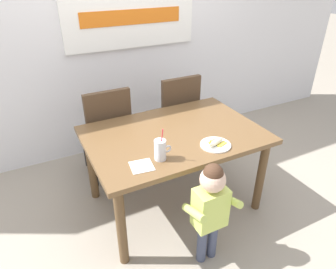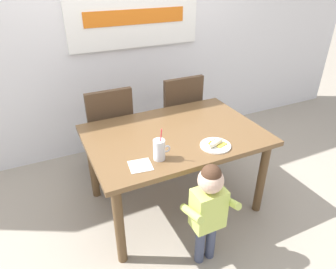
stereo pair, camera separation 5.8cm
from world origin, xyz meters
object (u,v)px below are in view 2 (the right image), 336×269
(dining_chair_right, at_px, (178,113))
(peeled_banana, at_px, (216,143))
(dining_table, at_px, (175,143))
(snack_plate, at_px, (215,146))
(dining_chair_left, at_px, (109,128))
(paper_napkin, at_px, (140,166))
(toddler_standing, at_px, (209,204))
(milk_cup, at_px, (159,151))

(dining_chair_right, distance_m, peeled_banana, 1.03)
(dining_table, bearing_deg, snack_plate, -59.74)
(dining_chair_left, height_order, paper_napkin, dining_chair_left)
(toddler_standing, distance_m, paper_napkin, 0.52)
(dining_table, xyz_separation_m, peeled_banana, (0.18, -0.32, 0.12))
(milk_cup, relative_size, paper_napkin, 1.67)
(snack_plate, height_order, peeled_banana, peeled_banana)
(dining_chair_left, bearing_deg, dining_table, 119.82)
(peeled_banana, distance_m, paper_napkin, 0.60)
(toddler_standing, xyz_separation_m, peeled_banana, (0.25, 0.33, 0.23))
(dining_chair_left, bearing_deg, toddler_standing, 103.36)
(snack_plate, relative_size, paper_napkin, 1.53)
(dining_chair_left, relative_size, toddler_standing, 1.15)
(paper_napkin, bearing_deg, milk_cup, 8.57)
(dining_table, xyz_separation_m, snack_plate, (0.18, -0.31, 0.10))
(dining_chair_right, bearing_deg, paper_napkin, 51.29)
(milk_cup, xyz_separation_m, snack_plate, (0.45, -0.03, -0.06))
(toddler_standing, bearing_deg, peeled_banana, 52.69)
(dining_chair_right, xyz_separation_m, snack_plate, (-0.19, -0.99, 0.19))
(dining_chair_right, distance_m, toddler_standing, 1.39)
(toddler_standing, relative_size, peeled_banana, 4.78)
(toddler_standing, distance_m, peeled_banana, 0.47)
(peeled_banana, bearing_deg, toddler_standing, -127.31)
(dining_table, relative_size, peeled_banana, 8.02)
(peeled_banana, relative_size, paper_napkin, 1.17)
(toddler_standing, bearing_deg, dining_chair_right, 71.48)
(dining_chair_right, xyz_separation_m, toddler_standing, (-0.44, -1.32, -0.02))
(dining_table, relative_size, toddler_standing, 1.68)
(toddler_standing, xyz_separation_m, paper_napkin, (-0.35, 0.34, 0.20))
(milk_cup, relative_size, peeled_banana, 1.43)
(peeled_banana, bearing_deg, snack_plate, 87.58)
(milk_cup, xyz_separation_m, paper_napkin, (-0.15, -0.02, -0.06))
(snack_plate, xyz_separation_m, peeled_banana, (-0.00, -0.00, 0.03))
(dining_chair_right, distance_m, paper_napkin, 1.28)
(peeled_banana, height_order, paper_napkin, peeled_banana)
(dining_chair_left, xyz_separation_m, milk_cup, (0.12, -0.95, 0.25))
(dining_chair_left, relative_size, milk_cup, 3.83)
(toddler_standing, bearing_deg, paper_napkin, 135.82)
(dining_chair_left, relative_size, snack_plate, 4.17)
(peeled_banana, xyz_separation_m, paper_napkin, (-0.60, 0.01, -0.03))
(milk_cup, bearing_deg, toddler_standing, -61.56)
(dining_chair_left, distance_m, snack_plate, 1.14)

